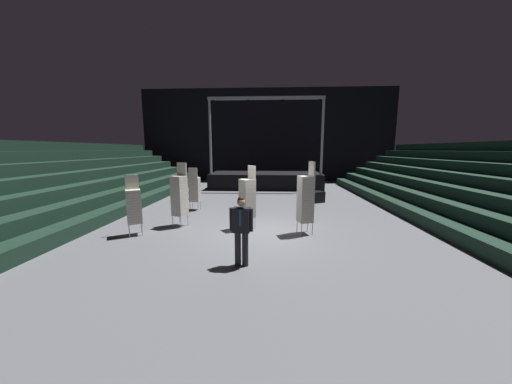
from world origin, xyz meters
TOP-DOWN VIEW (x-y plane):
  - ground_plane at (0.00, 0.00)m, footprint 22.00×30.00m
  - arena_end_wall at (0.00, 15.00)m, footprint 22.00×0.30m
  - bleacher_bank_left at (-8.38, 1.00)m, footprint 5.25×24.00m
  - bleacher_bank_right at (8.38, 1.00)m, footprint 5.25×24.00m
  - stage_riser at (-0.00, 10.58)m, footprint 7.94×3.45m
  - man_with_tie at (-0.36, -2.74)m, footprint 0.57×0.27m
  - chair_stack_front_left at (-2.96, 0.50)m, footprint 0.57×0.57m
  - chair_stack_front_right at (-3.97, 5.88)m, footprint 0.62×0.62m
  - chair_stack_mid_left at (-0.48, 0.35)m, footprint 0.62×0.62m
  - chair_stack_mid_right at (-4.09, -0.60)m, footprint 0.60×0.60m
  - chair_stack_mid_centre at (1.48, -0.17)m, footprint 0.55×0.55m
  - chair_stack_rear_left at (-3.15, 3.10)m, footprint 0.45×0.45m
  - equipment_road_case at (2.70, 5.17)m, footprint 1.08×0.95m

SIDE VIEW (x-z plane):
  - ground_plane at x=0.00m, z-range -0.10..0.00m
  - equipment_road_case at x=2.70m, z-range 0.00..0.58m
  - stage_riser at x=0.00m, z-range -2.46..3.72m
  - chair_stack_front_right at x=-3.97m, z-range 0.00..1.71m
  - man_with_tie at x=-0.36m, z-range 0.11..1.81m
  - chair_stack_mid_right at x=-4.09m, z-range 0.00..1.97m
  - chair_stack_rear_left at x=-3.15m, z-range 0.00..1.97m
  - chair_stack_mid_left at x=-0.48m, z-range 0.00..2.22m
  - chair_stack_front_left at x=-2.96m, z-range 0.00..2.30m
  - chair_stack_mid_centre at x=1.48m, z-range 0.00..2.39m
  - bleacher_bank_left at x=-8.38m, z-range 0.00..3.15m
  - bleacher_bank_right at x=8.38m, z-range 0.00..3.15m
  - arena_end_wall at x=0.00m, z-range 0.00..8.00m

